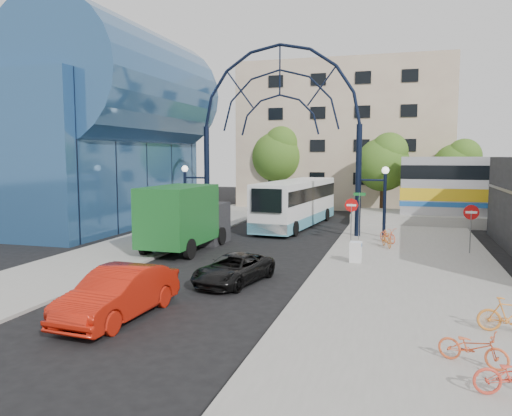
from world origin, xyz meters
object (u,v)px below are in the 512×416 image
(black_suv, at_px, (234,269))
(city_bus, at_px, (296,203))
(gateway_arch, at_px, (280,100))
(tree_north_b, at_px, (279,154))
(red_sedan, at_px, (119,293))
(green_truck, at_px, (186,218))
(bike_near_b, at_px, (387,239))
(stop_sign, at_px, (351,209))
(bike_far_a, at_px, (473,347))
(do_not_enter_sign, at_px, (471,217))
(bike_far_b, at_px, (510,316))
(sandwich_board, at_px, (356,250))
(street_name_sign, at_px, (359,206))
(tree_north_c, at_px, (459,165))
(bike_near_a, at_px, (388,235))
(tree_north_a, at_px, (384,161))

(black_suv, bearing_deg, city_bus, 105.02)
(gateway_arch, height_order, tree_north_b, gateway_arch)
(black_suv, height_order, red_sedan, red_sedan)
(green_truck, height_order, bike_near_b, green_truck)
(stop_sign, height_order, bike_far_a, stop_sign)
(do_not_enter_sign, distance_m, bike_far_b, 12.29)
(city_bus, xyz_separation_m, red_sedan, (-1.19, -21.66, -0.93))
(green_truck, xyz_separation_m, bike_far_a, (12.84, -12.10, -1.20))
(tree_north_b, relative_size, bike_far_b, 4.73)
(stop_sign, relative_size, tree_north_b, 0.31)
(black_suv, distance_m, bike_near_b, 10.80)
(tree_north_b, xyz_separation_m, black_suv, (5.09, -28.62, -4.69))
(do_not_enter_sign, bearing_deg, tree_north_b, 126.74)
(bike_far_b, bearing_deg, tree_north_b, 29.34)
(red_sedan, bearing_deg, green_truck, 107.13)
(sandwich_board, bearing_deg, do_not_enter_sign, 36.68)
(street_name_sign, bearing_deg, stop_sign, -123.64)
(tree_north_c, xyz_separation_m, bike_far_a, (-2.82, -32.69, -3.73))
(do_not_enter_sign, relative_size, bike_near_a, 1.52)
(tree_north_b, relative_size, red_sedan, 1.66)
(tree_north_a, relative_size, red_sedan, 1.45)
(street_name_sign, height_order, tree_north_a, tree_north_a)
(do_not_enter_sign, xyz_separation_m, tree_north_a, (-4.88, 15.93, 2.63))
(tree_north_a, xyz_separation_m, green_truck, (-9.66, -18.60, -2.85))
(green_truck, bearing_deg, bike_far_b, -32.61)
(do_not_enter_sign, distance_m, bike_near_b, 4.40)
(sandwich_board, xyz_separation_m, bike_far_b, (4.97, -8.19, -0.11))
(tree_north_a, xyz_separation_m, red_sedan, (-6.98, -29.70, -3.81))
(sandwich_board, xyz_separation_m, city_bus, (-5.26, 11.91, 0.98))
(stop_sign, xyz_separation_m, sandwich_board, (0.80, -6.02, -1.25))
(tree_north_c, height_order, bike_near_b, tree_north_c)
(tree_north_c, bearing_deg, gateway_arch, -131.04)
(bike_far_b, bearing_deg, city_bus, 32.12)
(bike_far_a, distance_m, bike_far_b, 2.86)
(sandwich_board, height_order, black_suv, black_suv)
(bike_near_a, bearing_deg, city_bus, 106.55)
(do_not_enter_sign, relative_size, bike_far_b, 1.47)
(stop_sign, distance_m, city_bus, 7.39)
(sandwich_board, xyz_separation_m, bike_near_b, (1.26, 4.54, -0.17))
(do_not_enter_sign, distance_m, bike_near_a, 4.83)
(stop_sign, xyz_separation_m, bike_far_b, (5.77, -14.21, -1.36))
(red_sedan, distance_m, bike_far_b, 11.53)
(black_suv, height_order, bike_far_b, black_suv)
(do_not_enter_sign, bearing_deg, bike_near_b, 172.91)
(city_bus, bearing_deg, bike_far_b, -57.11)
(green_truck, height_order, bike_near_a, green_truck)
(stop_sign, bearing_deg, tree_north_b, 115.83)
(sandwich_board, xyz_separation_m, tree_north_b, (-9.48, 23.95, 4.52))
(bike_near_a, bearing_deg, bike_far_b, -107.48)
(stop_sign, xyz_separation_m, street_name_sign, (0.40, 0.60, 0.14))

